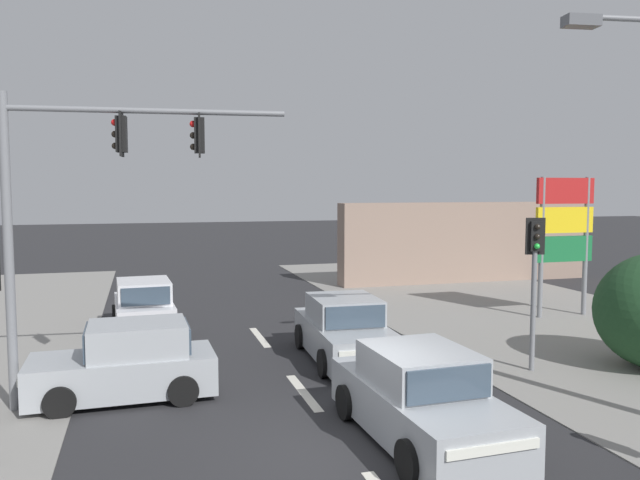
{
  "coord_description": "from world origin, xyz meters",
  "views": [
    {
      "loc": [
        -3.15,
        -9.24,
        4.22
      ],
      "look_at": [
        0.64,
        4.0,
        3.08
      ],
      "focal_mm": 35.0,
      "sensor_mm": 36.0,
      "label": 1
    }
  ],
  "objects_px": {
    "traffic_signal_mast": "(80,193)",
    "sedan_crossing_left": "(345,331)",
    "pedestal_signal_right_kerb": "(534,268)",
    "hatchback_kerbside_parked": "(144,307)",
    "sedan_oncoming_mid": "(421,400)",
    "hatchback_oncoming_near": "(127,364)",
    "shopping_plaza_sign": "(564,227)"
  },
  "relations": [
    {
      "from": "traffic_signal_mast",
      "to": "sedan_crossing_left",
      "type": "distance_m",
      "value": 7.03
    },
    {
      "from": "pedestal_signal_right_kerb",
      "to": "hatchback_kerbside_parked",
      "type": "xyz_separation_m",
      "value": [
        -8.62,
        6.89,
        -1.71
      ]
    },
    {
      "from": "traffic_signal_mast",
      "to": "pedestal_signal_right_kerb",
      "type": "height_order",
      "value": "traffic_signal_mast"
    },
    {
      "from": "pedestal_signal_right_kerb",
      "to": "sedan_oncoming_mid",
      "type": "relative_size",
      "value": 0.83
    },
    {
      "from": "traffic_signal_mast",
      "to": "hatchback_oncoming_near",
      "type": "height_order",
      "value": "traffic_signal_mast"
    },
    {
      "from": "traffic_signal_mast",
      "to": "sedan_crossing_left",
      "type": "relative_size",
      "value": 1.39
    },
    {
      "from": "pedestal_signal_right_kerb",
      "to": "hatchback_oncoming_near",
      "type": "distance_m",
      "value": 9.14
    },
    {
      "from": "sedan_oncoming_mid",
      "to": "hatchback_oncoming_near",
      "type": "xyz_separation_m",
      "value": [
        -4.76,
        3.58,
        -0.0
      ]
    },
    {
      "from": "pedestal_signal_right_kerb",
      "to": "hatchback_kerbside_parked",
      "type": "relative_size",
      "value": 0.96
    },
    {
      "from": "pedestal_signal_right_kerb",
      "to": "sedan_crossing_left",
      "type": "distance_m",
      "value": 4.74
    },
    {
      "from": "traffic_signal_mast",
      "to": "sedan_oncoming_mid",
      "type": "relative_size",
      "value": 1.4
    },
    {
      "from": "hatchback_kerbside_parked",
      "to": "shopping_plaza_sign",
      "type": "bearing_deg",
      "value": -7.65
    },
    {
      "from": "shopping_plaza_sign",
      "to": "sedan_crossing_left",
      "type": "xyz_separation_m",
      "value": [
        -8.53,
        -2.95,
        -2.28
      ]
    },
    {
      "from": "sedan_crossing_left",
      "to": "hatchback_kerbside_parked",
      "type": "relative_size",
      "value": 1.16
    },
    {
      "from": "sedan_crossing_left",
      "to": "hatchback_kerbside_parked",
      "type": "distance_m",
      "value": 6.71
    },
    {
      "from": "pedestal_signal_right_kerb",
      "to": "shopping_plaza_sign",
      "type": "xyz_separation_m",
      "value": [
        4.67,
        5.1,
        0.57
      ]
    },
    {
      "from": "hatchback_kerbside_parked",
      "to": "hatchback_oncoming_near",
      "type": "height_order",
      "value": "same"
    },
    {
      "from": "traffic_signal_mast",
      "to": "hatchback_oncoming_near",
      "type": "xyz_separation_m",
      "value": [
        0.77,
        0.26,
        -3.44
      ]
    },
    {
      "from": "pedestal_signal_right_kerb",
      "to": "sedan_crossing_left",
      "type": "bearing_deg",
      "value": 150.85
    },
    {
      "from": "pedestal_signal_right_kerb",
      "to": "hatchback_kerbside_parked",
      "type": "bearing_deg",
      "value": 141.36
    },
    {
      "from": "shopping_plaza_sign",
      "to": "sedan_oncoming_mid",
      "type": "distance_m",
      "value": 12.18
    },
    {
      "from": "shopping_plaza_sign",
      "to": "hatchback_kerbside_parked",
      "type": "height_order",
      "value": "shopping_plaza_sign"
    },
    {
      "from": "pedestal_signal_right_kerb",
      "to": "traffic_signal_mast",
      "type": "bearing_deg",
      "value": 177.79
    },
    {
      "from": "hatchback_oncoming_near",
      "to": "sedan_crossing_left",
      "type": "bearing_deg",
      "value": 16.49
    },
    {
      "from": "shopping_plaza_sign",
      "to": "hatchback_oncoming_near",
      "type": "distance_m",
      "value": 14.52
    },
    {
      "from": "pedestal_signal_right_kerb",
      "to": "shopping_plaza_sign",
      "type": "relative_size",
      "value": 0.77
    },
    {
      "from": "hatchback_kerbside_parked",
      "to": "hatchback_oncoming_near",
      "type": "distance_m",
      "value": 6.26
    },
    {
      "from": "hatchback_kerbside_parked",
      "to": "hatchback_oncoming_near",
      "type": "bearing_deg",
      "value": -93.14
    },
    {
      "from": "hatchback_kerbside_parked",
      "to": "pedestal_signal_right_kerb",
      "type": "bearing_deg",
      "value": -38.64
    },
    {
      "from": "pedestal_signal_right_kerb",
      "to": "sedan_oncoming_mid",
      "type": "xyz_separation_m",
      "value": [
        -4.19,
        -2.94,
        -1.71
      ]
    },
    {
      "from": "traffic_signal_mast",
      "to": "sedan_oncoming_mid",
      "type": "xyz_separation_m",
      "value": [
        5.53,
        -3.31,
        -3.44
      ]
    },
    {
      "from": "traffic_signal_mast",
      "to": "pedestal_signal_right_kerb",
      "type": "xyz_separation_m",
      "value": [
        9.72,
        -0.38,
        -1.73
      ]
    }
  ]
}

